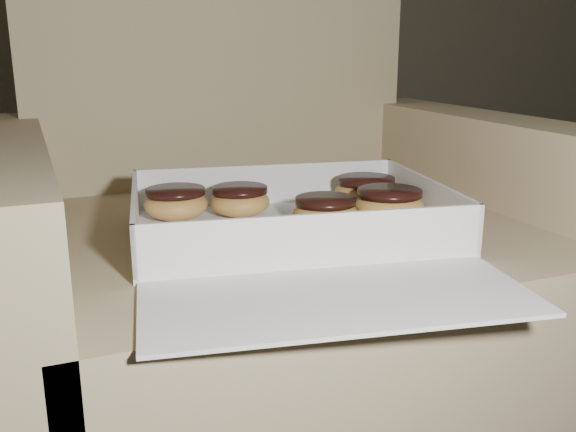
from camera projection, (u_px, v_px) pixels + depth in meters
The scene contains 12 objects.
armchair at pixel (271, 283), 1.12m from camera, with size 0.95×0.80×0.99m.
bakery_box at pixel (298, 234), 0.90m from camera, with size 0.52×0.59×0.07m.
donut_a at pixel (176, 202), 1.00m from camera, with size 0.10×0.10×0.05m.
donut_b at pixel (366, 191), 1.07m from camera, with size 0.10×0.10×0.05m.
donut_c at pixel (325, 212), 0.94m from camera, with size 0.10×0.10×0.05m.
donut_d at pixel (389, 205), 0.98m from camera, with size 0.11×0.11×0.05m.
donut_e at pixel (240, 200), 1.02m from camera, with size 0.09×0.09×0.05m.
crumb_a at pixel (325, 256), 0.82m from camera, with size 0.01×0.01×0.00m, color black.
crumb_b at pixel (268, 238), 0.90m from camera, with size 0.01×0.01×0.00m, color black.
crumb_c at pixel (421, 243), 0.88m from camera, with size 0.01×0.01×0.00m, color black.
crumb_d at pixel (312, 229), 0.94m from camera, with size 0.01×0.01×0.00m, color black.
crumb_e at pixel (164, 254), 0.83m from camera, with size 0.01×0.01×0.00m, color black.
Camera 1 is at (-0.77, -0.19, 0.72)m, focal length 40.00 mm.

